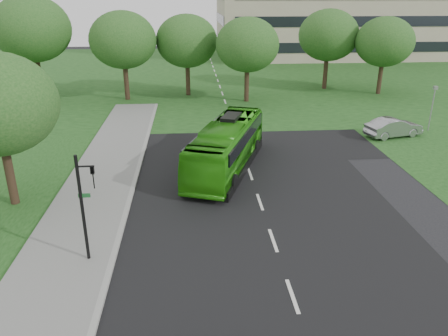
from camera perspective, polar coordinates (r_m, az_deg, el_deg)
name	(u,v)px	position (r m, az deg, el deg)	size (l,w,h in m)	color
ground	(266,220)	(22.18, 5.50, -6.74)	(160.00, 160.00, 0.00)	black
street_surfaces	(224,109)	(43.35, -0.02, 7.72)	(120.00, 120.00, 0.15)	black
tree_park_a	(123,40)	(47.69, -13.07, 15.97)	(6.84, 6.84, 9.09)	black
tree_park_b	(187,41)	(49.01, -4.89, 16.18)	(6.61, 6.61, 8.66)	black
tree_park_c	(247,45)	(45.82, 3.08, 15.77)	(6.42, 6.42, 8.52)	black
tree_park_d	(329,35)	(53.76, 13.50, 16.50)	(6.86, 6.86, 9.07)	black
tree_park_e	(385,42)	(52.50, 20.25, 15.20)	(6.30, 6.30, 8.39)	black
tree_park_f	(32,29)	(51.22, -23.81, 16.27)	(7.92, 7.92, 10.58)	black
bus	(227,146)	(27.88, 0.37, 2.89)	(2.57, 10.97, 3.05)	#2B9712
sedan	(394,127)	(37.12, 21.27, 4.97)	(1.60, 4.59, 1.51)	#9B9B9F
traffic_light	(85,201)	(18.43, -17.68, -4.15)	(0.77, 0.20, 4.79)	black
camera_pole	(433,102)	(39.60, 25.62, 7.75)	(0.37, 0.34, 3.70)	gray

